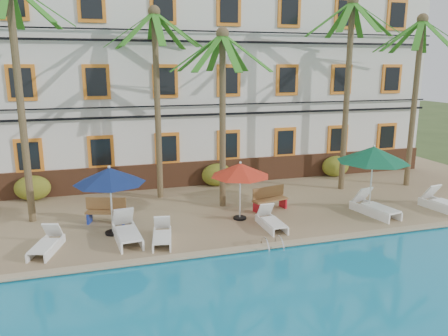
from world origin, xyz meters
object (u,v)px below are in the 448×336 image
object	(u,v)px
pool_ladder	(272,247)
umbrella_red	(240,170)
palm_c	(223,94)
palm_d	(348,70)
umbrella_green	(373,155)
lounger_b	(127,231)
bench_right	(269,198)
palm_e	(417,79)
umbrella_blue	(110,176)
lounger_e	(374,207)
palm_a	(17,71)
lounger_f	(444,203)
palm_b	(156,79)
lounger_d	(271,221)
lounger_a	(47,244)
lounger_c	(162,235)
bench_left	(107,210)

from	to	relation	value
pool_ladder	umbrella_red	bearing A→B (deg)	93.06
palm_c	palm_d	bearing A→B (deg)	8.14
umbrella_green	lounger_b	size ratio (longest dim) A/B	1.30
lounger_b	bench_right	bearing A→B (deg)	15.97
palm_e	umbrella_red	xyz separation A→B (m)	(-9.33, -2.27, -3.19)
palm_c	umbrella_red	world-z (taller)	palm_c
umbrella_blue	bench_right	bearing A→B (deg)	8.38
umbrella_green	lounger_e	xyz separation A→B (m)	(0.09, -0.20, -2.04)
palm_a	palm_c	world-z (taller)	palm_a
lounger_e	lounger_f	world-z (taller)	lounger_e
palm_b	umbrella_red	size ratio (longest dim) A/B	3.59
palm_e	pool_ladder	size ratio (longest dim) A/B	10.72
lounger_d	lounger_f	bearing A→B (deg)	-1.35
lounger_e	lounger_a	bearing A→B (deg)	-179.43
lounger_a	lounger_e	distance (m)	11.97
palm_a	lounger_a	xyz separation A→B (m)	(0.79, -3.11, -5.27)
palm_b	umbrella_blue	bearing A→B (deg)	-119.83
umbrella_blue	umbrella_green	bearing A→B (deg)	-3.60
lounger_c	pool_ladder	size ratio (longest dim) A/B	2.33
bench_right	palm_d	bearing A→B (deg)	22.86
lounger_c	lounger_f	xyz separation A→B (m)	(11.39, 0.05, 0.05)
lounger_a	bench_right	xyz separation A→B (m)	(8.25, 1.85, 0.21)
palm_a	palm_b	bearing A→B (deg)	18.49
lounger_e	umbrella_red	bearing A→B (deg)	169.10
lounger_c	lounger_e	world-z (taller)	lounger_e
palm_c	palm_d	world-z (taller)	palm_d
bench_left	umbrella_green	bearing A→B (deg)	-10.50
umbrella_blue	palm_e	bearing A→B (deg)	9.92
pool_ladder	palm_b	bearing A→B (deg)	112.02
lounger_a	bench_right	world-z (taller)	bench_right
lounger_a	umbrella_red	bearing A→B (deg)	9.42
palm_b	umbrella_blue	xyz separation A→B (m)	(-2.22, -3.87, -3.09)
palm_e	lounger_c	distance (m)	13.91
lounger_e	bench_right	xyz separation A→B (m)	(-3.72, 1.73, 0.16)
lounger_a	pool_ladder	size ratio (longest dim) A/B	2.39
palm_a	palm_b	size ratio (longest dim) A/B	1.08
lounger_c	bench_right	distance (m)	5.14
palm_c	palm_e	bearing A→B (deg)	3.28
lounger_a	palm_c	bearing A→B (deg)	23.36
lounger_c	lounger_d	bearing A→B (deg)	3.31
umbrella_red	lounger_d	xyz separation A→B (m)	(0.78, -1.19, -1.65)
lounger_f	bench_right	distance (m)	7.05
lounger_c	lounger_f	world-z (taller)	lounger_f
umbrella_blue	lounger_f	bearing A→B (deg)	-5.22
lounger_e	lounger_f	distance (m)	3.02
umbrella_blue	lounger_a	bearing A→B (deg)	-155.57
palm_e	umbrella_green	xyz separation A→B (m)	(-4.21, -3.07, -2.75)
lounger_b	bench_right	xyz separation A→B (m)	(5.77, 1.65, 0.15)
palm_a	palm_b	world-z (taller)	palm_a
palm_b	lounger_d	xyz separation A→B (m)	(3.27, -4.88, -4.90)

